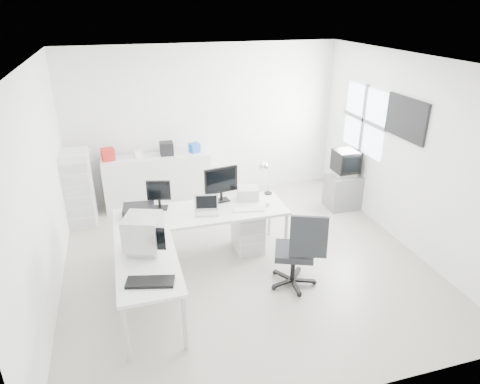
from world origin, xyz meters
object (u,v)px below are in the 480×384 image
object	(u,v)px
main_desk	(202,234)
sideboard	(158,180)
drawer_pedestal	(248,231)
filing_cabinet	(79,188)
side_desk	(150,290)
lcd_monitor_small	(159,195)
crt_tv	(346,163)
tv_cabinet	(343,191)
laser_printer	(248,193)
office_chair	(294,248)
laptop	(206,207)
crt_monitor	(143,235)
lcd_monitor_large	(221,184)
inkjet_printer	(139,211)

from	to	relation	value
main_desk	sideboard	size ratio (longest dim) A/B	1.27
drawer_pedestal	filing_cabinet	bearing A→B (deg)	147.29
side_desk	lcd_monitor_small	bearing A→B (deg)	77.47
drawer_pedestal	lcd_monitor_small	distance (m)	1.43
side_desk	crt_tv	world-z (taller)	crt_tv
main_desk	tv_cabinet	world-z (taller)	main_desk
side_desk	laser_printer	world-z (taller)	laser_printer
laser_printer	sideboard	xyz separation A→B (m)	(-1.17, 1.77, -0.37)
side_desk	lcd_monitor_small	xyz separation A→B (m)	(0.30, 1.35, 0.58)
office_chair	main_desk	bearing A→B (deg)	158.51
filing_cabinet	sideboard	bearing A→B (deg)	15.83
filing_cabinet	laser_printer	bearing A→B (deg)	-29.28
crt_tv	laptop	bearing A→B (deg)	-159.11
crt_monitor	lcd_monitor_large	bearing A→B (deg)	62.50
office_chair	sideboard	world-z (taller)	office_chair
inkjet_printer	crt_tv	bearing A→B (deg)	19.26
drawer_pedestal	tv_cabinet	xyz separation A→B (m)	(2.07, 0.89, 0.01)
lcd_monitor_large	filing_cabinet	xyz separation A→B (m)	(-2.08, 1.36, -0.38)
tv_cabinet	sideboard	distance (m)	3.36
inkjet_printer	crt_tv	size ratio (longest dim) A/B	0.83
office_chair	filing_cabinet	bearing A→B (deg)	159.12
main_desk	laptop	distance (m)	0.49
side_desk	sideboard	xyz separation A→B (m)	(0.43, 3.09, 0.10)
lcd_monitor_small	lcd_monitor_large	xyz separation A→B (m)	(0.90, 0.00, 0.05)
office_chair	tv_cabinet	xyz separation A→B (m)	(1.76, 1.91, -0.24)
drawer_pedestal	crt_monitor	xyz separation A→B (m)	(-1.55, -0.90, 0.67)
drawer_pedestal	laptop	distance (m)	0.87
laptop	filing_cabinet	bearing A→B (deg)	148.19
laptop	laser_printer	xyz separation A→B (m)	(0.70, 0.32, -0.02)
crt_monitor	office_chair	world-z (taller)	crt_monitor
lcd_monitor_small	crt_monitor	bearing A→B (deg)	-90.96
crt_monitor	crt_tv	distance (m)	4.04
side_desk	laptop	world-z (taller)	laptop
main_desk	crt_monitor	size ratio (longest dim) A/B	5.36
drawer_pedestal	laser_printer	xyz separation A→B (m)	(0.05, 0.17, 0.54)
crt_tv	inkjet_printer	bearing A→B (deg)	-166.97
main_desk	lcd_monitor_large	world-z (taller)	lcd_monitor_large
laser_printer	crt_tv	size ratio (longest dim) A/B	0.62
lcd_monitor_large	drawer_pedestal	bearing A→B (deg)	-39.16
filing_cabinet	inkjet_printer	bearing A→B (deg)	-59.74
inkjet_printer	lcd_monitor_small	bearing A→B (deg)	32.80
main_desk	laptop	world-z (taller)	laptop
tv_cabinet	lcd_monitor_large	bearing A→B (deg)	-164.14
office_chair	crt_tv	bearing A→B (deg)	69.71
office_chair	tv_cabinet	world-z (taller)	office_chair
crt_tv	sideboard	xyz separation A→B (m)	(-3.18, 1.05, -0.37)
drawer_pedestal	sideboard	world-z (taller)	sideboard
lcd_monitor_large	laptop	xyz separation A→B (m)	(-0.30, -0.35, -0.16)
drawer_pedestal	laser_printer	world-z (taller)	laser_printer
drawer_pedestal	laser_printer	bearing A→B (deg)	73.61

